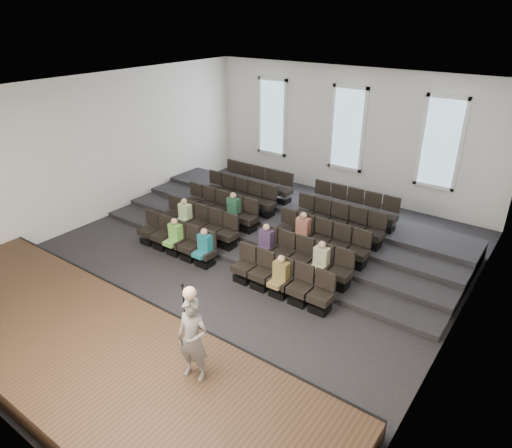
{
  "coord_description": "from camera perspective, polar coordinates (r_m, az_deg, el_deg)",
  "views": [
    {
      "loc": [
        7.38,
        -9.16,
        6.91
      ],
      "look_at": [
        0.35,
        0.5,
        1.23
      ],
      "focal_mm": 32.0,
      "sensor_mm": 36.0,
      "label": 1
    }
  ],
  "objects": [
    {
      "name": "ground",
      "position": [
        13.64,
        -2.42,
        -5.03
      ],
      "size": [
        14.0,
        14.0,
        0.0
      ],
      "primitive_type": "plane",
      "color": "black",
      "rests_on": "ground"
    },
    {
      "name": "ceiling",
      "position": [
        11.91,
        -2.88,
        16.23
      ],
      "size": [
        12.0,
        14.0,
        0.02
      ],
      "primitive_type": "cube",
      "color": "white",
      "rests_on": "ground"
    },
    {
      "name": "wall_back",
      "position": [
        18.32,
        11.41,
        11.02
      ],
      "size": [
        12.0,
        0.04,
        5.0
      ],
      "primitive_type": "cube",
      "color": "silver",
      "rests_on": "ground"
    },
    {
      "name": "wall_left",
      "position": [
        16.82,
        -19.11,
        8.84
      ],
      "size": [
        0.04,
        14.0,
        5.0
      ],
      "primitive_type": "cube",
      "color": "silver",
      "rests_on": "ground"
    },
    {
      "name": "wall_right",
      "position": [
        10.26,
        24.77,
        -2.58
      ],
      "size": [
        0.04,
        14.0,
        5.0
      ],
      "primitive_type": "cube",
      "color": "silver",
      "rests_on": "ground"
    },
    {
      "name": "stage",
      "position": [
        10.74,
        -20.15,
        -14.79
      ],
      "size": [
        11.8,
        3.6,
        0.5
      ],
      "primitive_type": "cube",
      "color": "#3D2B1A",
      "rests_on": "ground"
    },
    {
      "name": "stage_lip",
      "position": [
        11.52,
        -12.93,
        -10.63
      ],
      "size": [
        11.8,
        0.06,
        0.52
      ],
      "primitive_type": "cube",
      "color": "black",
      "rests_on": "ground"
    },
    {
      "name": "risers",
      "position": [
        15.86,
        4.67,
        0.3
      ],
      "size": [
        11.8,
        4.8,
        0.6
      ],
      "color": "black",
      "rests_on": "ground"
    },
    {
      "name": "seating_rows",
      "position": [
        14.41,
        1.32,
        -0.18
      ],
      "size": [
        6.8,
        4.7,
        1.67
      ],
      "color": "black",
      "rests_on": "ground"
    },
    {
      "name": "windows",
      "position": [
        18.21,
        11.37,
        11.59
      ],
      "size": [
        8.44,
        0.1,
        3.24
      ],
      "color": "white",
      "rests_on": "wall_back"
    },
    {
      "name": "audience",
      "position": [
        13.47,
        -1.64,
        -1.49
      ],
      "size": [
        5.45,
        2.64,
        1.1
      ],
      "color": "#6CBE4C",
      "rests_on": "seating_rows"
    },
    {
      "name": "speaker",
      "position": [
        8.76,
        -7.88,
        -14.11
      ],
      "size": [
        0.7,
        0.53,
        1.74
      ],
      "primitive_type": "imported",
      "rotation": [
        0.0,
        0.0,
        0.19
      ],
      "color": "slate",
      "rests_on": "stage"
    },
    {
      "name": "mic_stand",
      "position": [
        9.75,
        -8.78,
        -12.63
      ],
      "size": [
        0.25,
        0.25,
        1.5
      ],
      "color": "black",
      "rests_on": "stage"
    }
  ]
}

